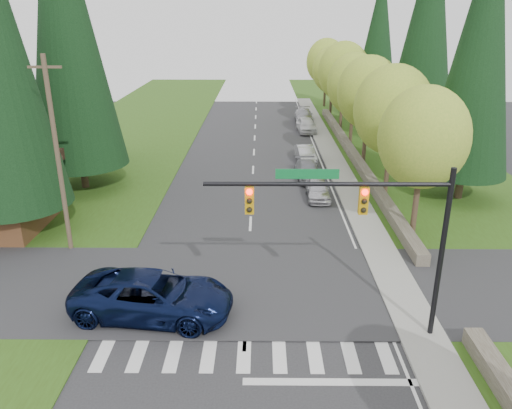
{
  "coord_description": "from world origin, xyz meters",
  "views": [
    {
      "loc": [
        0.58,
        -11.89,
        11.71
      ],
      "look_at": [
        0.37,
        11.38,
        2.8
      ],
      "focal_mm": 35.0,
      "sensor_mm": 36.0,
      "label": 1
    }
  ],
  "objects_px": {
    "parked_car_a": "(318,189)",
    "parked_car_e": "(304,115)",
    "parked_car_b": "(308,171)",
    "parked_car_d": "(306,125)",
    "suv_navy": "(153,295)",
    "parked_car_c": "(306,154)"
  },
  "relations": [
    {
      "from": "parked_car_a",
      "to": "parked_car_c",
      "type": "bearing_deg",
      "value": 90.88
    },
    {
      "from": "parked_car_a",
      "to": "parked_car_b",
      "type": "bearing_deg",
      "value": 94.18
    },
    {
      "from": "parked_car_a",
      "to": "parked_car_b",
      "type": "height_order",
      "value": "parked_car_a"
    },
    {
      "from": "parked_car_b",
      "to": "parked_car_e",
      "type": "bearing_deg",
      "value": 83.15
    },
    {
      "from": "parked_car_d",
      "to": "parked_car_b",
      "type": "bearing_deg",
      "value": -98.46
    },
    {
      "from": "suv_navy",
      "to": "parked_car_c",
      "type": "bearing_deg",
      "value": -12.39
    },
    {
      "from": "parked_car_c",
      "to": "parked_car_d",
      "type": "relative_size",
      "value": 0.88
    },
    {
      "from": "parked_car_a",
      "to": "parked_car_d",
      "type": "xyz_separation_m",
      "value": [
        0.94,
        20.32,
        0.11
      ]
    },
    {
      "from": "suv_navy",
      "to": "parked_car_d",
      "type": "xyz_separation_m",
      "value": [
        9.23,
        34.41,
        -0.15
      ]
    },
    {
      "from": "parked_car_c",
      "to": "parked_car_e",
      "type": "distance_m",
      "value": 16.84
    },
    {
      "from": "parked_car_a",
      "to": "parked_car_d",
      "type": "relative_size",
      "value": 0.85
    },
    {
      "from": "parked_car_a",
      "to": "parked_car_e",
      "type": "height_order",
      "value": "parked_car_e"
    },
    {
      "from": "suv_navy",
      "to": "parked_car_a",
      "type": "distance_m",
      "value": 16.35
    },
    {
      "from": "suv_navy",
      "to": "parked_car_b",
      "type": "height_order",
      "value": "suv_navy"
    },
    {
      "from": "parked_car_a",
      "to": "parked_car_e",
      "type": "relative_size",
      "value": 0.76
    },
    {
      "from": "parked_car_a",
      "to": "parked_car_b",
      "type": "relative_size",
      "value": 0.87
    },
    {
      "from": "parked_car_a",
      "to": "parked_car_c",
      "type": "xyz_separation_m",
      "value": [
        -0.08,
        9.08,
        -0.0
      ]
    },
    {
      "from": "parked_car_c",
      "to": "parked_car_a",
      "type": "bearing_deg",
      "value": -94.65
    },
    {
      "from": "parked_car_c",
      "to": "suv_navy",
      "type": "bearing_deg",
      "value": -114.64
    },
    {
      "from": "parked_car_a",
      "to": "parked_car_b",
      "type": "xyz_separation_m",
      "value": [
        -0.28,
        4.26,
        -0.02
      ]
    },
    {
      "from": "parked_car_a",
      "to": "parked_car_d",
      "type": "distance_m",
      "value": 20.35
    },
    {
      "from": "parked_car_a",
      "to": "parked_car_e",
      "type": "distance_m",
      "value": 25.9
    }
  ]
}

